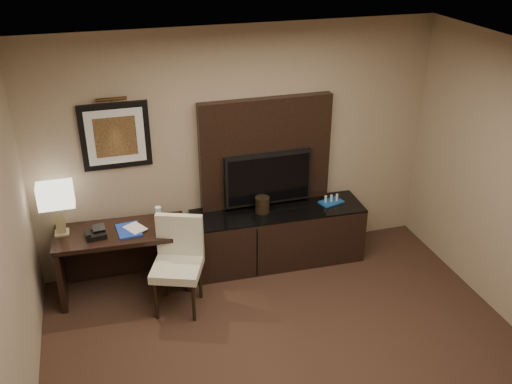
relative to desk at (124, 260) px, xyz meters
name	(u,v)px	position (x,y,z in m)	size (l,w,h in m)	color
ceiling	(338,94)	(1.37, -2.15, 2.34)	(4.50, 5.00, 0.01)	silver
wall_back	(238,149)	(1.37, 0.35, 0.99)	(4.50, 0.01, 2.70)	#9E896B
desk	(124,260)	(0.00, 0.00, 0.00)	(1.36, 0.58, 0.73)	black
credenza	(278,236)	(1.75, 0.05, -0.03)	(1.96, 0.54, 0.67)	black
tv_wall_panel	(266,154)	(1.67, 0.29, 0.91)	(1.50, 0.12, 1.30)	black
tv	(268,178)	(1.67, 0.19, 0.66)	(1.00, 0.08, 0.60)	black
artwork	(115,136)	(0.07, 0.33, 1.29)	(0.70, 0.04, 0.70)	black
picture_light	(111,99)	(0.07, 0.29, 1.69)	(0.04, 0.04, 0.30)	#412A14
desk_chair	(177,268)	(0.50, -0.51, 0.13)	(0.48, 0.55, 1.00)	beige
table_lamp	(58,208)	(-0.58, 0.11, 0.66)	(0.36, 0.21, 0.59)	#968A5D
desk_phone	(96,233)	(-0.24, -0.05, 0.41)	(0.19, 0.17, 0.10)	black
blue_folder	(129,230)	(0.09, -0.03, 0.37)	(0.24, 0.31, 0.02)	#18359C
book	(127,223)	(0.08, -0.06, 0.48)	(0.17, 0.02, 0.23)	#ADA588
water_bottle	(159,215)	(0.41, 0.04, 0.46)	(0.07, 0.07, 0.20)	silver
ice_bucket	(262,205)	(1.57, 0.06, 0.40)	(0.16, 0.16, 0.18)	black
minibar_tray	(331,199)	(2.40, 0.04, 0.36)	(0.27, 0.16, 0.10)	#164C93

